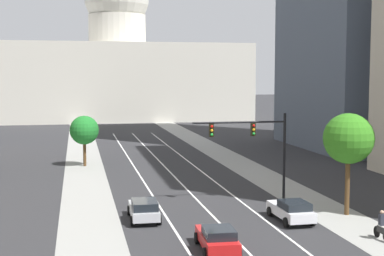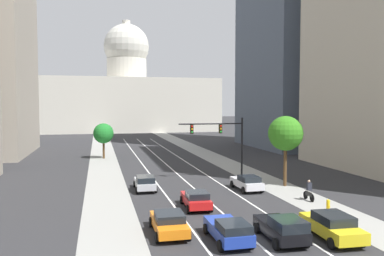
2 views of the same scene
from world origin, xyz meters
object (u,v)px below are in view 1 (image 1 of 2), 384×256
car_red (217,238)px  car_white (291,210)px  capitol_building (118,71)px  car_silver (144,209)px  traffic_signal_mast (256,140)px  street_tree_far_right (349,139)px  street_tree_near_left (84,130)px  cyclist (382,225)px

car_red → car_white: bearing=-48.1°
capitol_building → car_silver: bearing=-93.1°
car_white → traffic_signal_mast: (-0.39, 6.19, 3.87)m
street_tree_far_right → street_tree_near_left: bearing=124.9°
car_white → street_tree_near_left: 28.36m
car_red → capitol_building: bearing=1.8°
car_silver → street_tree_far_right: (13.56, -1.26, 4.40)m
capitol_building → street_tree_near_left: bearing=-97.3°
car_white → car_red: car_white is taller
car_white → street_tree_far_right: 6.22m
car_white → street_tree_far_right: size_ratio=0.62×
traffic_signal_mast → street_tree_near_left: size_ratio=1.37×
car_white → cyclist: 6.02m
traffic_signal_mast → cyclist: size_ratio=4.16×
car_silver → traffic_signal_mast: traffic_signal_mast is taller
capitol_building → car_red: size_ratio=12.80×
car_red → street_tree_near_left: street_tree_near_left is taller
capitol_building → street_tree_far_right: 87.55m
traffic_signal_mast → car_red: bearing=-117.3°
street_tree_far_right → capitol_building: bearing=95.9°
traffic_signal_mast → cyclist: (3.91, -11.07, -3.76)m
cyclist → capitol_building: bearing=5.6°
car_red → traffic_signal_mast: size_ratio=0.59×
car_white → car_red: (-6.17, -5.02, -0.02)m
street_tree_near_left → cyclist: bearing=-61.7°
street_tree_near_left → capitol_building: bearing=82.7°
car_red → cyclist: 9.70m
car_silver → street_tree_near_left: (-3.41, 23.05, 2.97)m
car_red → cyclist: (9.70, 0.14, 0.13)m
capitol_building → street_tree_far_right: (8.93, -86.94, -5.16)m
car_silver → traffic_signal_mast: (8.86, 4.03, 3.86)m
capitol_building → car_white: (4.62, -87.84, -9.57)m
car_silver → cyclist: bearing=-117.4°
traffic_signal_mast → capitol_building: bearing=93.0°
capitol_building → car_white: bearing=-87.0°
capitol_building → traffic_signal_mast: (4.24, -81.65, -5.70)m
car_white → car_silver: car_white is taller
car_red → traffic_signal_mast: (5.78, 11.21, 3.89)m
car_silver → street_tree_far_right: bearing=-93.9°
car_silver → cyclist: (12.78, -7.04, 0.11)m
capitol_building → street_tree_near_left: 63.49m
cyclist → street_tree_near_left: street_tree_near_left is taller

